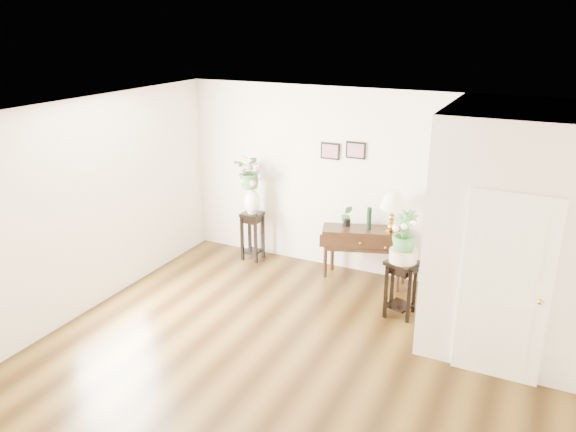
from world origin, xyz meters
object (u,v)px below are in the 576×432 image
Objects in this scene: console_table at (364,255)px; plant_stand_a at (253,236)px; table_lamp at (392,210)px; plant_stand_b at (401,288)px.

plant_stand_a is at bearing 162.02° from console_table.
table_lamp is (0.38, 0.00, 0.76)m from console_table.
plant_stand_a is (-2.26, -0.02, -0.78)m from table_lamp.
console_table is 1.56× the size of plant_stand_a.
plant_stand_b is (2.64, -0.77, -0.01)m from plant_stand_a.
plant_stand_a is (-1.88, -0.02, -0.02)m from console_table.
plant_stand_a reaches higher than plant_stand_b.
table_lamp reaches higher than console_table.
table_lamp is at bearing 0.42° from plant_stand_a.
plant_stand_a is at bearing 163.69° from plant_stand_b.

